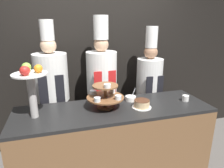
# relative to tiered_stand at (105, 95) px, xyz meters

# --- Properties ---
(wall_back) EXTENTS (10.00, 0.06, 2.80)m
(wall_back) POSITION_rel_tiered_stand_xyz_m (0.09, 0.94, 0.31)
(wall_back) COLOR black
(wall_back) RESTS_ON ground_plane
(buffet_counter) EXTENTS (2.18, 0.68, 0.94)m
(buffet_counter) POSITION_rel_tiered_stand_xyz_m (0.09, -0.04, -0.62)
(buffet_counter) COLOR brown
(buffet_counter) RESTS_ON ground_plane
(tiered_stand) EXTENTS (0.41, 0.41, 0.30)m
(tiered_stand) POSITION_rel_tiered_stand_xyz_m (0.00, 0.00, 0.00)
(tiered_stand) COLOR brown
(tiered_stand) RESTS_ON buffet_counter
(fruit_pedestal) EXTENTS (0.33, 0.33, 0.54)m
(fruit_pedestal) POSITION_rel_tiered_stand_xyz_m (-0.74, -0.03, 0.22)
(fruit_pedestal) COLOR #B2ADA8
(fruit_pedestal) RESTS_ON buffet_counter
(cake_round) EXTENTS (0.22, 0.22, 0.09)m
(cake_round) POSITION_rel_tiered_stand_xyz_m (0.39, -0.11, -0.11)
(cake_round) COLOR white
(cake_round) RESTS_ON buffet_counter
(cup_white) EXTENTS (0.08, 0.08, 0.07)m
(cup_white) POSITION_rel_tiered_stand_xyz_m (0.98, -0.07, -0.11)
(cup_white) COLOR white
(cup_white) RESTS_ON buffet_counter
(serving_bowl_far) EXTENTS (0.13, 0.13, 0.16)m
(serving_bowl_far) POSITION_rel_tiered_stand_xyz_m (0.35, 0.13, -0.12)
(serving_bowl_far) COLOR white
(serving_bowl_far) RESTS_ON buffet_counter
(chef_left) EXTENTS (0.42, 0.42, 1.88)m
(chef_left) POSITION_rel_tiered_stand_xyz_m (-0.57, 0.55, -0.08)
(chef_left) COLOR black
(chef_left) RESTS_ON ground_plane
(chef_center_left) EXTENTS (0.41, 0.41, 1.94)m
(chef_center_left) POSITION_rel_tiered_stand_xyz_m (0.09, 0.55, -0.05)
(chef_center_left) COLOR black
(chef_center_left) RESTS_ON ground_plane
(chef_center_right) EXTENTS (0.37, 0.37, 1.80)m
(chef_center_right) POSITION_rel_tiered_stand_xyz_m (0.80, 0.55, -0.14)
(chef_center_right) COLOR #28282D
(chef_center_right) RESTS_ON ground_plane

